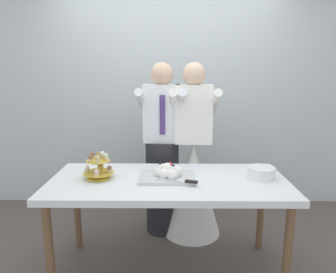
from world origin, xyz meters
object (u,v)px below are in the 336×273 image
(main_cake_tray, at_px, (168,174))
(dessert_table, at_px, (168,188))
(person_bride, at_px, (192,176))
(person_groom, at_px, (162,159))
(cupcake_stand, at_px, (98,167))
(plate_stack, at_px, (261,173))

(main_cake_tray, bearing_deg, dessert_table, -66.34)
(dessert_table, relative_size, person_bride, 1.08)
(dessert_table, xyz_separation_m, person_groom, (-0.07, 0.65, 0.05))
(cupcake_stand, xyz_separation_m, person_bride, (0.76, 0.59, -0.28))
(plate_stack, bearing_deg, dessert_table, -177.66)
(dessert_table, xyz_separation_m, main_cake_tray, (-0.00, 0.01, 0.11))
(person_bride, bearing_deg, cupcake_stand, -142.13)
(plate_stack, distance_m, person_bride, 0.79)
(person_groom, distance_m, person_bride, 0.34)
(dessert_table, xyz_separation_m, plate_stack, (0.71, 0.03, 0.12))
(plate_stack, distance_m, person_groom, 1.00)
(cupcake_stand, distance_m, main_cake_tray, 0.53)
(dessert_table, height_order, person_bride, person_bride)
(main_cake_tray, bearing_deg, person_bride, 68.66)
(person_groom, bearing_deg, person_bride, -8.17)
(cupcake_stand, bearing_deg, person_bride, 37.87)
(person_groom, xyz_separation_m, person_bride, (0.29, -0.04, -0.16))
(dessert_table, height_order, main_cake_tray, main_cake_tray)
(plate_stack, relative_size, person_groom, 0.13)
(dessert_table, height_order, plate_stack, plate_stack)
(main_cake_tray, height_order, person_bride, person_bride)
(main_cake_tray, bearing_deg, cupcake_stand, 179.71)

